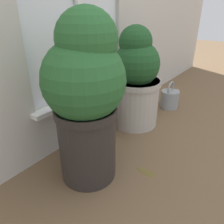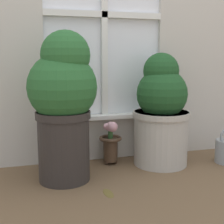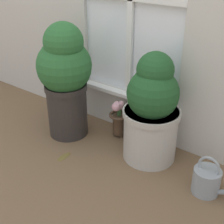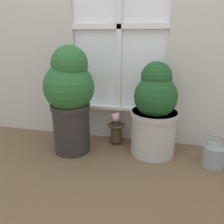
% 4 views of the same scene
% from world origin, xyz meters
% --- Properties ---
extents(ground_plane, '(10.00, 10.00, 0.00)m').
position_xyz_m(ground_plane, '(0.00, 0.00, 0.00)').
color(ground_plane, brown).
extents(potted_plant_left, '(0.35, 0.35, 0.78)m').
position_xyz_m(potted_plant_left, '(-0.30, 0.22, 0.42)').
color(potted_plant_left, '#2D2826').
rests_on(potted_plant_left, ground_plane).
extents(potted_plant_right, '(0.34, 0.34, 0.67)m').
position_xyz_m(potted_plant_right, '(0.30, 0.32, 0.32)').
color(potted_plant_right, '#B7B2A8').
rests_on(potted_plant_right, ground_plane).
extents(flower_vase, '(0.14, 0.14, 0.27)m').
position_xyz_m(flower_vase, '(0.01, 0.41, 0.14)').
color(flower_vase, '#473323').
rests_on(flower_vase, ground_plane).
extents(fallen_leaf, '(0.05, 0.11, 0.01)m').
position_xyz_m(fallen_leaf, '(-0.12, -0.01, 0.00)').
color(fallen_leaf, brown).
rests_on(fallen_leaf, ground_plane).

